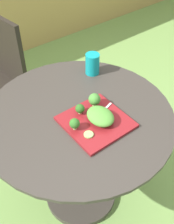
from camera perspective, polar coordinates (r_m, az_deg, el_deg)
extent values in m
plane|color=#70994C|center=(1.89, -1.26, -16.47)|extent=(12.00, 12.00, 0.00)
cylinder|color=#38332D|center=(1.32, -1.74, -0.66)|extent=(0.90, 0.90, 0.02)
cylinder|color=#38332D|center=(1.57, -1.47, -9.64)|extent=(0.06, 0.06, 0.67)
cylinder|color=#38332D|center=(1.87, -1.27, -16.16)|extent=(0.44, 0.44, 0.04)
cube|color=black|center=(1.96, -16.64, 12.45)|extent=(0.09, 0.42, 0.45)
cylinder|color=black|center=(2.34, -17.22, 4.10)|extent=(0.02, 0.02, 0.43)
cylinder|color=black|center=(2.10, -11.95, -0.13)|extent=(0.02, 0.02, 0.43)
cube|color=maroon|center=(1.26, 1.81, -2.01)|extent=(0.28, 0.28, 0.01)
cylinder|color=#0F8C93|center=(1.53, 1.11, 9.81)|extent=(0.08, 0.08, 0.12)
cylinder|color=#0D777D|center=(1.54, 1.10, 9.27)|extent=(0.07, 0.07, 0.08)
cube|color=silver|center=(1.31, 3.62, 0.48)|extent=(0.11, 0.04, 0.00)
cube|color=silver|center=(1.26, 1.72, -1.45)|extent=(0.05, 0.04, 0.00)
ellipsoid|color=#519338|center=(1.24, 2.75, -0.86)|extent=(0.11, 0.14, 0.05)
cylinder|color=#99B770|center=(1.33, 1.51, 1.60)|extent=(0.02, 0.02, 0.01)
sphere|color=#427F33|center=(1.31, 1.54, 2.62)|extent=(0.06, 0.06, 0.06)
cylinder|color=#99B770|center=(1.22, -2.52, -3.21)|extent=(0.02, 0.02, 0.01)
sphere|color=#2D6623|center=(1.20, -2.56, -2.35)|extent=(0.05, 0.05, 0.05)
cylinder|color=#99B770|center=(1.29, -1.38, -0.03)|extent=(0.02, 0.02, 0.01)
sphere|color=#285B1E|center=(1.27, -1.39, 0.74)|extent=(0.04, 0.04, 0.04)
cylinder|color=#8EB766|center=(1.20, 0.32, -4.61)|extent=(0.04, 0.04, 0.01)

